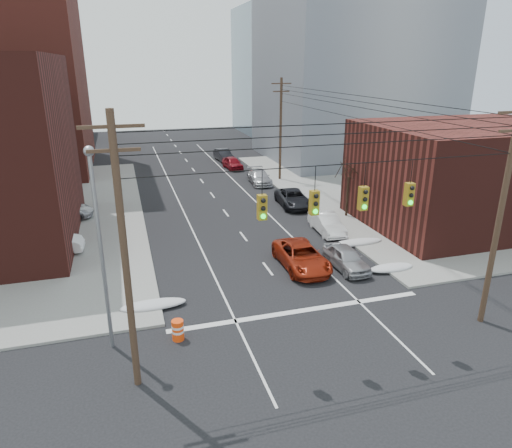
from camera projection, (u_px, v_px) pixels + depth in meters
ground at (359, 391)px, 18.27m from camera, size 160.00×160.00×0.00m
sidewalk_ne at (460, 183)px, 49.87m from camera, size 40.00×40.00×0.15m
building_brick_far at (7, 104)px, 76.23m from camera, size 22.00×18.00×12.00m
building_office at (353, 62)px, 59.77m from camera, size 22.00×20.00×25.00m
building_glass at (296, 71)px, 84.32m from camera, size 20.00×18.00×22.00m
building_storefront at (468, 175)px, 36.21m from camera, size 16.00×12.00×8.00m
utility_pole_left at (125, 254)px, 16.78m from camera, size 2.20×0.28×11.00m
utility_pole_right at (500, 213)px, 21.33m from camera, size 2.20×0.28×11.00m
utility_pole_far at (281, 128)px, 49.36m from camera, size 2.20×0.28×11.00m
traffic_signals at (339, 199)px, 18.59m from camera, size 17.00×0.42×2.02m
street_light at (99, 235)px, 19.31m from camera, size 0.44×0.44×9.32m
bare_tree at (348, 191)px, 38.14m from camera, size 2.09×2.20×4.93m
snow_nw at (153, 305)px, 24.36m from camera, size 3.50×1.08×0.42m
snow_ne at (391, 268)px, 28.77m from camera, size 3.00×1.08×0.42m
snow_east_far at (357, 242)px, 32.83m from camera, size 4.00×1.08×0.42m
red_pickup at (301, 256)px, 29.09m from camera, size 2.60×5.52×1.52m
parked_car_a at (346, 258)px, 28.96m from camera, size 1.83×4.25×1.43m
parked_car_b at (327, 223)px, 35.12m from camera, size 1.82×4.62×1.50m
parked_car_c at (293, 198)px, 41.69m from camera, size 2.89×5.52×1.48m
parked_car_d at (259, 177)px, 49.53m from camera, size 2.41×5.16×1.46m
parked_car_e at (233, 163)px, 56.51m from camera, size 2.10×4.43×1.46m
parked_car_f at (223, 155)px, 61.23m from camera, size 1.97×4.78×1.54m
lot_car_a at (46, 243)px, 30.69m from camera, size 4.85×1.81×1.58m
lot_car_b at (62, 211)px, 37.82m from camera, size 5.16×2.73×1.38m
construction_barrel at (178, 330)px, 21.51m from camera, size 0.63×0.63×1.01m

